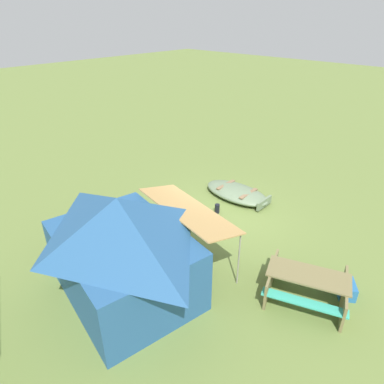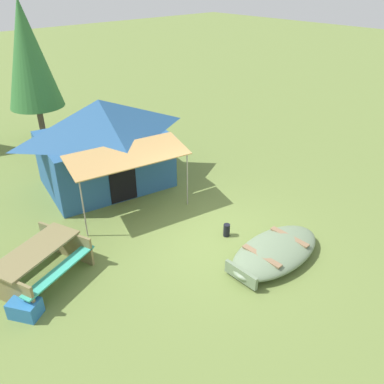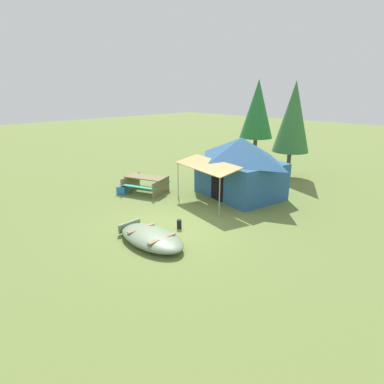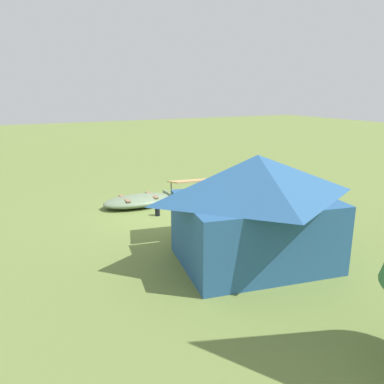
% 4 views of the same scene
% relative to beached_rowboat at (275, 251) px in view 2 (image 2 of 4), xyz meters
% --- Properties ---
extents(ground_plane, '(80.00, 80.00, 0.00)m').
position_rel_beached_rowboat_xyz_m(ground_plane, '(-0.50, 1.48, -0.20)').
color(ground_plane, olive).
extents(beached_rowboat, '(2.54, 1.32, 0.38)m').
position_rel_beached_rowboat_xyz_m(beached_rowboat, '(0.00, 0.00, 0.00)').
color(beached_rowboat, slate).
rests_on(beached_rowboat, ground_plane).
extents(canvas_cabin_tent, '(4.10, 4.33, 2.58)m').
position_rel_beached_rowboat_xyz_m(canvas_cabin_tent, '(-0.85, 5.61, 1.14)').
color(canvas_cabin_tent, '#29588B').
rests_on(canvas_cabin_tent, ground_plane).
extents(picnic_table, '(2.24, 2.02, 0.74)m').
position_rel_beached_rowboat_xyz_m(picnic_table, '(-4.15, 2.92, 0.27)').
color(picnic_table, olive).
rests_on(picnic_table, ground_plane).
extents(cooler_box, '(0.63, 0.67, 0.34)m').
position_rel_beached_rowboat_xyz_m(cooler_box, '(-4.80, 2.11, -0.03)').
color(cooler_box, '#296CAF').
rests_on(cooler_box, ground_plane).
extents(fuel_can, '(0.20, 0.20, 0.32)m').
position_rel_beached_rowboat_xyz_m(fuel_can, '(-0.16, 1.33, -0.04)').
color(fuel_can, black).
rests_on(fuel_can, ground_plane).
extents(pine_tree_back_left, '(1.87, 1.87, 4.96)m').
position_rel_beached_rowboat_xyz_m(pine_tree_back_left, '(-0.87, 9.99, 2.96)').
color(pine_tree_back_left, brown).
rests_on(pine_tree_back_left, ground_plane).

